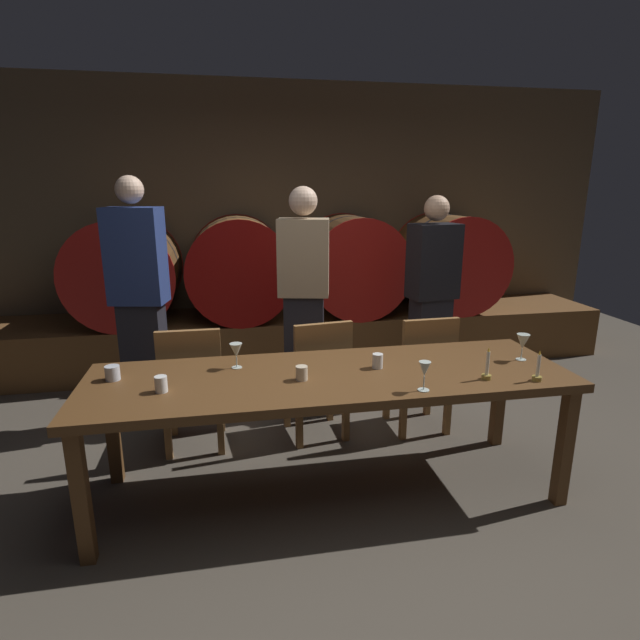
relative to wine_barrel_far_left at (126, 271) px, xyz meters
The scene contains 23 objects.
ground_plane 3.07m from the wine_barrel_far_left, 56.46° to the right, with size 9.07×9.07×0.00m, color #4C443A.
back_wall 1.75m from the wine_barrel_far_left, 18.89° to the left, with size 6.98×0.24×2.77m, color brown.
barrel_shelf 1.77m from the wine_barrel_far_left, ahead, with size 6.28×0.90×0.50m, color brown.
wine_barrel_far_left is the anchor object (origin of this frame).
wine_barrel_center_left 1.05m from the wine_barrel_far_left, ahead, with size 0.98×0.90×0.98m.
wine_barrel_center_right 2.17m from the wine_barrel_far_left, ahead, with size 0.98×0.90×0.98m.
wine_barrel_far_right 3.21m from the wine_barrel_far_left, ahead, with size 0.98×0.90×0.98m.
dining_table 2.79m from the wine_barrel_far_left, 57.97° to the right, with size 2.68×0.82×0.74m.
chair_left 1.89m from the wine_barrel_far_left, 68.49° to the right, with size 0.40×0.40×0.88m.
chair_center 2.33m from the wine_barrel_far_left, 47.99° to the right, with size 0.45×0.45×0.88m.
chair_right 2.89m from the wine_barrel_far_left, 37.09° to the right, with size 0.41×0.41×0.88m.
guest_left 1.23m from the wine_barrel_far_left, 75.77° to the right, with size 0.42×0.31×1.82m.
guest_center 1.91m from the wine_barrel_far_left, 38.05° to the right, with size 0.42×0.32×1.75m.
guest_right 2.81m from the wine_barrel_far_left, 23.67° to the right, with size 0.41×0.30×1.68m.
candle_left 3.45m from the wine_barrel_far_left, 48.62° to the right, with size 0.05×0.05×0.18m.
candle_right 3.68m from the wine_barrel_far_left, 46.36° to the right, with size 0.05×0.05×0.17m.
wine_glass_left 2.37m from the wine_barrel_far_left, 66.04° to the right, with size 0.07×0.07×0.15m.
wine_glass_center 3.27m from the wine_barrel_far_left, 54.74° to the right, with size 0.06×0.06×0.15m.
wine_glass_right 3.53m from the wine_barrel_far_left, 41.51° to the right, with size 0.08×0.08×0.16m.
cup_far_left 2.25m from the wine_barrel_far_left, 82.30° to the right, with size 0.08×0.08×0.08m, color silver.
cup_center_left 2.52m from the wine_barrel_far_left, 76.73° to the right, with size 0.06×0.06×0.08m, color white.
cup_center_right 2.75m from the wine_barrel_far_left, 61.72° to the right, with size 0.06×0.06×0.08m, color beige.
cup_far_right 2.91m from the wine_barrel_far_left, 52.83° to the right, with size 0.06×0.06×0.08m, color white.
Camera 1 is at (-0.68, -2.49, 1.75)m, focal length 28.25 mm.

